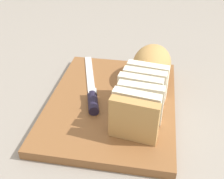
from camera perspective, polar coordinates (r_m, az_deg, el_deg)
ground_plane at (r=0.71m, az=-0.00°, el=-3.44°), size 3.00×3.00×0.00m
cutting_board at (r=0.70m, az=-0.00°, el=-2.74°), size 0.42×0.32×0.02m
bread_loaf at (r=0.70m, az=7.31°, el=2.35°), size 0.35×0.14×0.10m
bread_knife at (r=0.69m, az=-4.15°, el=-1.24°), size 0.28×0.10×0.02m
crumb_near_knife at (r=0.71m, az=2.22°, el=-1.25°), size 0.01×0.01×0.01m
crumb_near_loaf at (r=0.68m, az=-4.21°, el=-2.85°), size 0.00×0.00×0.00m
crumb_stray_left at (r=0.75m, az=3.31°, el=1.19°), size 0.00×0.00×0.00m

